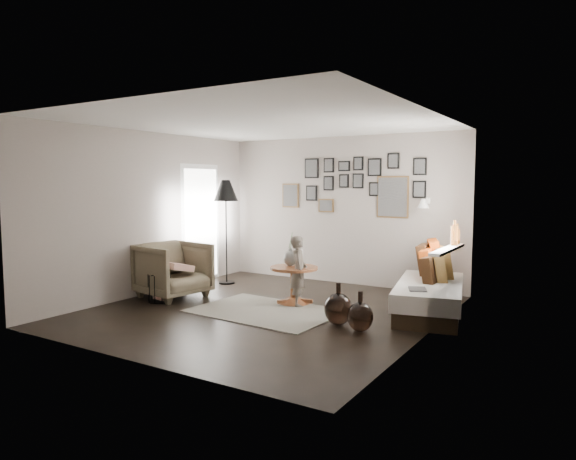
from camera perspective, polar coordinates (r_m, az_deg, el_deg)
The scene contains 23 objects.
ground at distance 7.28m, azimuth -2.43°, elevation -8.95°, with size 4.80×4.80×0.00m, color black.
wall_back at distance 9.16m, azimuth 5.97°, elevation 2.19°, with size 4.50×4.50×0.00m, color #9D9189.
wall_front at distance 5.26m, azimuth -17.24°, elevation -0.26°, with size 4.50×4.50×0.00m, color #9D9189.
wall_left at distance 8.54m, azimuth -15.09°, elevation 1.81°, with size 4.80×4.80×0.00m, color #9D9189.
wall_right at distance 6.11m, azimuth 15.31°, elevation 0.52°, with size 4.80×4.80×0.00m, color #9D9189.
ceiling at distance 7.10m, azimuth -2.51°, elevation 11.84°, with size 4.80×4.80×0.00m, color white.
door_left at distance 9.40m, azimuth -9.68°, elevation 0.69°, with size 0.00×2.14×2.14m.
window_right at distance 7.45m, azimuth 17.59°, elevation -1.56°, with size 0.15×1.32×1.30m.
gallery_wall at distance 9.01m, azimuth 7.60°, elevation 4.94°, with size 2.74×0.03×1.08m.
wall_sconce at distance 8.34m, azimuth 14.84°, elevation 2.86°, with size 0.18×0.36×0.16m.
rug at distance 7.24m, azimuth -2.49°, elevation -8.98°, with size 1.97×1.38×0.01m, color beige.
pedestal_table at distance 7.63m, azimuth 0.68°, elevation -6.30°, with size 0.71×0.71×0.55m.
vase at distance 7.61m, azimuth 0.24°, elevation -2.87°, with size 0.20×0.20×0.50m.
candles at distance 7.50m, azimuth 1.40°, elevation -3.20°, with size 0.12×0.12×0.26m.
daybed at distance 7.37m, azimuth 15.68°, elevation -6.53°, with size 1.22×2.07×0.95m.
magazine_on_daybed at distance 6.74m, azimuth 14.19°, elevation -6.39°, with size 0.21×0.29×0.02m, color black.
armchair at distance 8.22m, azimuth -12.60°, elevation -4.36°, with size 0.92×0.95×0.86m, color brown.
armchair_cushion at distance 8.23m, azimuth -12.22°, elevation -4.00°, with size 0.39×0.39×0.10m, color white.
floor_lamp at distance 9.08m, azimuth -6.92°, elevation 3.95°, with size 0.43×0.43×1.84m.
magazine_basket at distance 8.02m, azimuth -14.08°, elevation -6.27°, with size 0.35×0.35×0.42m.
demijohn_large at distance 6.55m, azimuth 5.61°, elevation -8.70°, with size 0.36×0.36×0.54m.
demijohn_small at distance 6.31m, azimuth 8.02°, elevation -9.49°, with size 0.32×0.32×0.49m.
child at distance 7.44m, azimuth 1.19°, elevation -4.58°, with size 0.38×0.25×1.03m, color #5B5148.
Camera 1 is at (3.95, -5.85, 1.78)m, focal length 32.00 mm.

